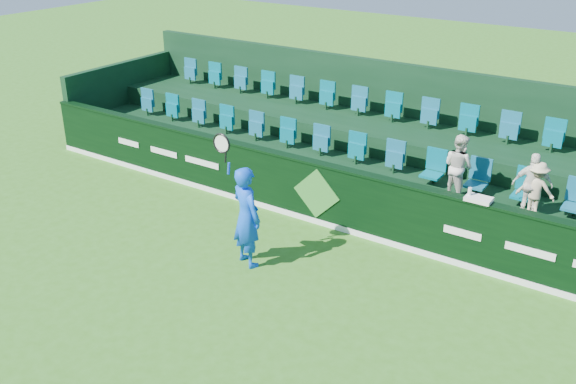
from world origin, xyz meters
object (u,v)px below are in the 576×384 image
Objects in this scene: spectator_middle at (532,185)px; drinks_bottle at (470,193)px; spectator_right at (536,189)px; tennis_player at (246,216)px; towel at (479,199)px; spectator_left at (458,166)px.

spectator_middle is 1.38m from drinks_bottle.
spectator_right is 1.43m from drinks_bottle.
drinks_bottle is at bearing 33.21° from tennis_player.
spectator_right is 2.35× the size of towel.
drinks_bottle is (0.62, -1.12, 0.00)m from spectator_left.
tennis_player is at bearing 34.22° from spectator_right.
spectator_left reaches higher than spectator_middle.
spectator_middle is at bearing 54.39° from drinks_bottle.
towel is at bearing 31.89° from tennis_player.
tennis_player is 2.35× the size of spectator_right.
spectator_middle is 1.13× the size of spectator_right.
tennis_player is at bearing -148.11° from towel.
spectator_left is (2.71, 3.30, 0.48)m from tennis_player.
spectator_left is 1.42m from spectator_middle.
spectator_left is at bearing 50.58° from tennis_player.
spectator_right reaches higher than drinks_bottle.
drinks_bottle is at bearing 36.92° from spectator_middle.
drinks_bottle is at bearing 47.98° from spectator_right.
spectator_left is 1.22× the size of spectator_right.
spectator_right reaches higher than towel.
tennis_player is at bearing 74.28° from spectator_left.
spectator_right is 5.13× the size of drinks_bottle.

